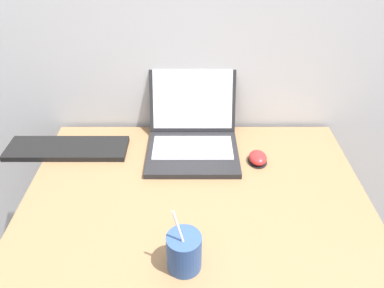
% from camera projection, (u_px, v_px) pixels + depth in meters
% --- Properties ---
extents(desk, '(1.08, 0.74, 0.75)m').
position_uv_depth(desk, '(195.00, 262.00, 1.43)').
color(desk, '#936D47').
rests_on(desk, ground_plane).
extents(laptop, '(0.33, 0.36, 0.25)m').
position_uv_depth(laptop, '(192.00, 134.00, 1.38)').
color(laptop, '#232326').
rests_on(laptop, desk).
extents(drink_cup, '(0.09, 0.09, 0.20)m').
position_uv_depth(drink_cup, '(183.00, 251.00, 0.93)').
color(drink_cup, '#33518C').
rests_on(drink_cup, desk).
extents(computer_mouse, '(0.07, 0.09, 0.04)m').
position_uv_depth(computer_mouse, '(257.00, 158.00, 1.32)').
color(computer_mouse, black).
rests_on(computer_mouse, desk).
extents(external_keyboard, '(0.44, 0.14, 0.02)m').
position_uv_depth(external_keyboard, '(67.00, 149.00, 1.37)').
color(external_keyboard, black).
rests_on(external_keyboard, desk).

